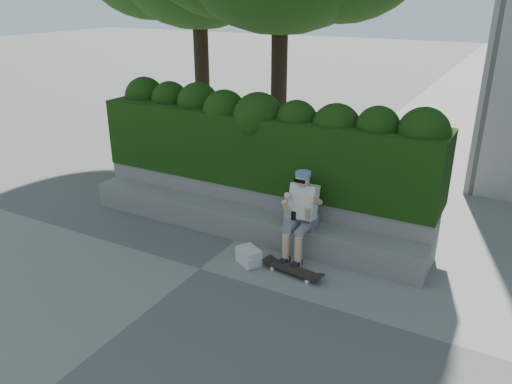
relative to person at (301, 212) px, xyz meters
The scene contains 8 objects.
ground 1.73m from the person, 136.82° to the right, with size 80.00×80.00×0.00m, color slate.
bench_ledge 1.27m from the person, behind, with size 6.00×0.45×0.45m, color gray.
planter_wall 1.37m from the person, 150.04° to the left, with size 6.00×0.50×0.75m, color gray.
hedge 1.56m from the person, 142.26° to the left, with size 6.00×1.00×1.20m, color black.
person is the anchor object (origin of this frame).
skateboard 0.88m from the person, 76.85° to the right, with size 0.87×0.33×0.09m.
backpack_plaid 0.19m from the person, 151.57° to the left, with size 0.31×0.16×0.45m, color #BABABF.
backpack_ground 1.04m from the person, 135.87° to the right, with size 0.37×0.26×0.24m, color beige.
Camera 1 is at (3.80, -5.23, 3.81)m, focal length 35.00 mm.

